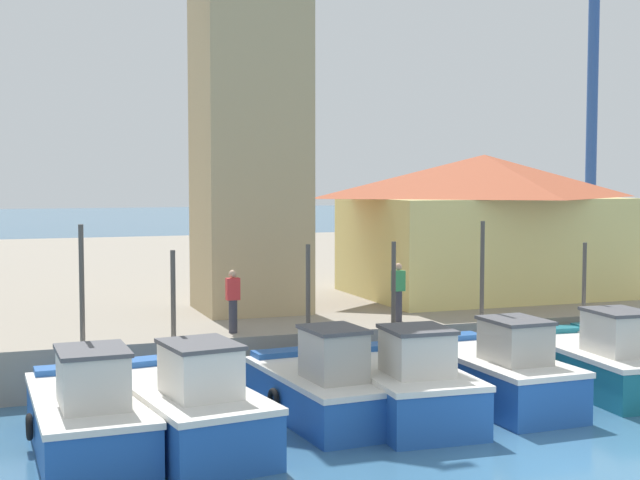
% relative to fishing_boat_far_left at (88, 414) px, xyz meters
% --- Properties ---
extents(ground_plane, '(300.00, 300.00, 0.00)m').
position_rel_fishing_boat_far_left_xyz_m(ground_plane, '(8.24, -4.18, -0.71)').
color(ground_plane, '#386689').
extents(quay_wharf, '(120.00, 40.00, 1.27)m').
position_rel_fishing_boat_far_left_xyz_m(quay_wharf, '(8.24, 23.92, -0.07)').
color(quay_wharf, gray).
rests_on(quay_wharf, ground).
extents(fishing_boat_far_left, '(2.21, 5.07, 4.31)m').
position_rel_fishing_boat_far_left_xyz_m(fishing_boat_far_left, '(0.00, 0.00, 0.00)').
color(fishing_boat_far_left, '#2356A8').
rests_on(fishing_boat_far_left, ground).
extents(fishing_boat_left_outer, '(2.75, 5.36, 3.77)m').
position_rel_fishing_boat_far_left_xyz_m(fishing_boat_left_outer, '(1.84, -0.27, 0.03)').
color(fishing_boat_left_outer, '#2356A8').
rests_on(fishing_boat_left_outer, ground).
extents(fishing_boat_left_inner, '(2.15, 4.64, 3.76)m').
position_rel_fishing_boat_far_left_xyz_m(fishing_boat_left_inner, '(4.91, 0.52, -0.00)').
color(fishing_boat_left_inner, '#2356A8').
rests_on(fishing_boat_left_inner, ground).
extents(fishing_boat_mid_left, '(2.35, 4.66, 3.81)m').
position_rel_fishing_boat_far_left_xyz_m(fishing_boat_mid_left, '(6.64, -0.03, 0.02)').
color(fishing_boat_mid_left, '#2356A8').
rests_on(fishing_boat_mid_left, ground).
extents(fishing_boat_center, '(2.09, 4.85, 4.21)m').
position_rel_fishing_boat_far_left_xyz_m(fishing_boat_center, '(9.19, 0.39, 0.02)').
color(fishing_boat_center, '#2356A8').
rests_on(fishing_boat_center, ground).
extents(fishing_boat_mid_right, '(2.32, 5.13, 3.60)m').
position_rel_fishing_boat_far_left_xyz_m(fishing_boat_mid_right, '(12.28, 0.72, -0.00)').
color(fishing_boat_mid_right, '#196B7F').
rests_on(fishing_boat_mid_right, ground).
extents(clock_tower, '(3.54, 3.54, 16.76)m').
position_rel_fishing_boat_far_left_xyz_m(clock_tower, '(5.52, 8.27, 8.54)').
color(clock_tower, tan).
rests_on(clock_tower, quay_wharf).
extents(warehouse_right, '(8.89, 6.51, 4.75)m').
position_rel_fishing_boat_far_left_xyz_m(warehouse_right, '(13.98, 9.20, 2.99)').
color(warehouse_right, '#E5D17A').
rests_on(warehouse_right, quay_wharf).
extents(port_crane_near, '(2.00, 10.48, 22.19)m').
position_rel_fishing_boat_far_left_xyz_m(port_crane_near, '(27.42, 21.65, 9.06)').
color(port_crane_near, navy).
rests_on(port_crane_near, quay_wharf).
extents(dock_worker_near_tower, '(0.34, 0.22, 1.62)m').
position_rel_fishing_boat_far_left_xyz_m(dock_worker_near_tower, '(4.05, 4.63, 1.41)').
color(dock_worker_near_tower, '#33333D').
rests_on(dock_worker_near_tower, quay_wharf).
extents(dock_worker_along_quay, '(0.34, 0.22, 1.62)m').
position_rel_fishing_boat_far_left_xyz_m(dock_worker_along_quay, '(8.78, 4.84, 1.41)').
color(dock_worker_along_quay, '#33333D').
rests_on(dock_worker_along_quay, quay_wharf).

